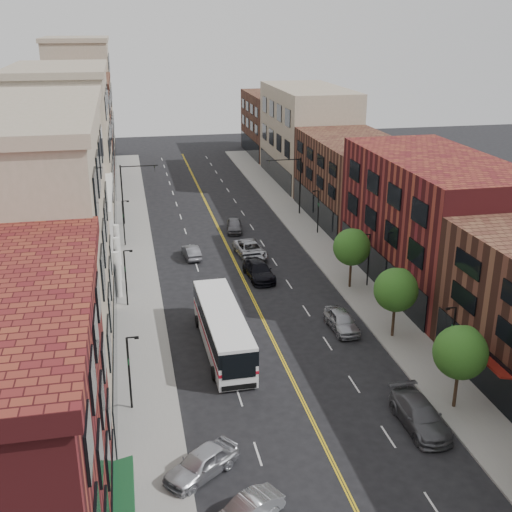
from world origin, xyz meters
TOP-DOWN VIEW (x-y plane):
  - ground at (0.00, 0.00)m, footprint 220.00×220.00m
  - sidewalk_left at (-10.00, 35.00)m, footprint 4.00×110.00m
  - sidewalk_right at (10.00, 35.00)m, footprint 4.00×110.00m
  - bldg_l_tanoffice at (-17.00, 13.00)m, footprint 10.00×22.00m
  - bldg_l_white at (-17.00, 31.00)m, footprint 10.00×14.00m
  - bldg_l_far_a at (-17.00, 48.00)m, footprint 10.00×20.00m
  - bldg_l_far_b at (-17.00, 68.00)m, footprint 10.00×20.00m
  - bldg_l_far_c at (-17.00, 86.00)m, footprint 10.00×16.00m
  - bldg_r_mid at (17.00, 24.00)m, footprint 10.00×22.00m
  - bldg_r_far_a at (17.00, 45.00)m, footprint 10.00×20.00m
  - bldg_r_far_b at (17.00, 66.00)m, footprint 10.00×22.00m
  - bldg_r_far_c at (17.00, 86.00)m, footprint 10.00×18.00m
  - tree_r_1 at (9.39, 4.07)m, footprint 3.40×3.40m
  - tree_r_2 at (9.39, 14.07)m, footprint 3.40×3.40m
  - tree_r_3 at (9.39, 24.07)m, footprint 3.40×3.40m
  - lamp_l_1 at (-10.95, 8.00)m, footprint 0.81×0.55m
  - lamp_l_2 at (-10.95, 24.00)m, footprint 0.81×0.55m
  - lamp_l_3 at (-10.95, 40.00)m, footprint 0.81×0.55m
  - lamp_r_1 at (10.95, 8.00)m, footprint 0.81×0.55m
  - lamp_r_2 at (10.95, 24.00)m, footprint 0.81×0.55m
  - lamp_r_3 at (10.95, 40.00)m, footprint 0.81×0.55m
  - signal_mast_left at (-10.27, 48.00)m, footprint 4.49×0.18m
  - signal_mast_right at (10.27, 48.00)m, footprint 4.49×0.18m
  - city_bus at (-4.05, 14.71)m, footprint 3.20×12.55m
  - car_angle_a at (-7.39, 0.84)m, footprint 4.79×4.20m
  - car_angle_b at (-5.60, -3.08)m, footprint 4.17×3.18m
  - car_parked_mid at (6.26, 2.62)m, footprint 2.33×5.55m
  - car_parked_far at (5.80, 16.03)m, footprint 2.04×4.73m
  - car_lane_behind at (-4.25, 34.90)m, footprint 1.82×4.20m
  - car_lane_a at (1.50, 28.04)m, footprint 2.64×5.68m
  - car_lane_b at (1.85, 34.00)m, footprint 3.14×5.94m
  - car_lane_c at (1.67, 42.79)m, footprint 2.29×4.52m

SIDE VIEW (x-z plane):
  - ground at x=0.00m, z-range 0.00..0.00m
  - sidewalk_left at x=-10.00m, z-range 0.00..0.15m
  - sidewalk_right at x=10.00m, z-range 0.00..0.15m
  - car_angle_b at x=-5.60m, z-range 0.00..1.32m
  - car_lane_behind at x=-4.25m, z-range 0.00..1.35m
  - car_lane_c at x=1.67m, z-range 0.00..1.48m
  - car_angle_a at x=-7.39m, z-range 0.00..1.56m
  - car_parked_far at x=5.80m, z-range 0.00..1.59m
  - car_lane_b at x=1.85m, z-range 0.00..1.59m
  - car_parked_mid at x=6.26m, z-range 0.00..1.60m
  - car_lane_a at x=1.50m, z-range 0.00..1.61m
  - city_bus at x=-4.05m, z-range 0.26..3.47m
  - lamp_l_1 at x=-10.95m, z-range 0.45..5.50m
  - lamp_l_2 at x=-10.95m, z-range 0.45..5.50m
  - lamp_l_3 at x=-10.95m, z-range 0.45..5.50m
  - lamp_r_1 at x=10.95m, z-range 0.45..5.50m
  - lamp_r_2 at x=10.95m, z-range 0.45..5.50m
  - lamp_r_3 at x=10.95m, z-range 0.45..5.50m
  - bldg_l_white at x=-17.00m, z-range 0.00..8.00m
  - tree_r_1 at x=9.39m, z-range 1.33..6.92m
  - tree_r_2 at x=9.39m, z-range 1.33..6.92m
  - tree_r_3 at x=9.39m, z-range 1.33..6.92m
  - signal_mast_left at x=-10.27m, z-range 1.05..8.25m
  - signal_mast_right at x=10.27m, z-range 1.05..8.25m
  - bldg_r_far_a at x=17.00m, z-range 0.00..10.00m
  - bldg_r_far_c at x=17.00m, z-range 0.00..11.00m
  - bldg_r_mid at x=17.00m, z-range 0.00..12.00m
  - bldg_r_far_b at x=17.00m, z-range 0.00..14.00m
  - bldg_l_far_b at x=-17.00m, z-range 0.00..15.00m
  - bldg_l_tanoffice at x=-17.00m, z-range 0.00..18.00m
  - bldg_l_far_a at x=-17.00m, z-range 0.00..18.00m
  - bldg_l_far_c at x=-17.00m, z-range 0.00..20.00m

